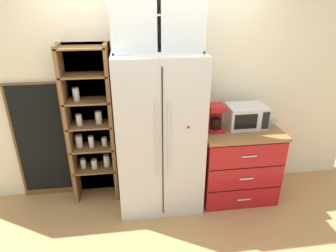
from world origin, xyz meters
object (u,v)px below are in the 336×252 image
object	(u,v)px
microwave	(246,116)
bottle_amber	(239,118)
coffee_maker	(215,117)
mug_sage	(271,122)
mug_red	(239,123)
chalkboard_menu	(41,142)
refrigerator	(159,134)

from	to	relation	value
microwave	bottle_amber	world-z (taller)	microwave
coffee_maker	mug_sage	xyz separation A→B (m)	(0.68, 0.01, -0.11)
mug_red	chalkboard_menu	bearing A→B (deg)	173.65
chalkboard_menu	refrigerator	bearing A→B (deg)	-12.86
mug_red	bottle_amber	size ratio (longest dim) A/B	0.50
microwave	coffee_maker	xyz separation A→B (m)	(-0.38, -0.04, 0.03)
coffee_maker	bottle_amber	xyz separation A→B (m)	(0.31, 0.06, -0.05)
refrigerator	mug_sage	size ratio (longest dim) A/B	16.20
chalkboard_menu	mug_red	bearing A→B (deg)	-6.35
refrigerator	mug_sage	world-z (taller)	refrigerator
coffee_maker	mug_sage	size ratio (longest dim) A/B	2.81
coffee_maker	refrigerator	bearing A→B (deg)	-178.43
refrigerator	microwave	xyz separation A→B (m)	(1.01, 0.06, 0.14)
refrigerator	microwave	world-z (taller)	refrigerator
mug_sage	mug_red	distance (m)	0.37
microwave	coffee_maker	world-z (taller)	coffee_maker
refrigerator	chalkboard_menu	bearing A→B (deg)	167.14
microwave	coffee_maker	bearing A→B (deg)	-173.61
refrigerator	bottle_amber	xyz separation A→B (m)	(0.94, 0.07, 0.11)
bottle_amber	mug_red	bearing A→B (deg)	-85.05
mug_sage	mug_red	world-z (taller)	mug_sage
mug_sage	refrigerator	bearing A→B (deg)	-178.85
mug_sage	mug_red	size ratio (longest dim) A/B	0.89
microwave	refrigerator	bearing A→B (deg)	-176.64
refrigerator	coffee_maker	world-z (taller)	refrigerator
mug_sage	mug_red	xyz separation A→B (m)	(-0.37, 0.03, -0.00)
mug_sage	bottle_amber	size ratio (longest dim) A/B	0.45
refrigerator	mug_red	bearing A→B (deg)	3.26
mug_red	chalkboard_menu	size ratio (longest dim) A/B	0.09
chalkboard_menu	bottle_amber	bearing A→B (deg)	-5.88
refrigerator	coffee_maker	bearing A→B (deg)	1.57
coffee_maker	mug_red	size ratio (longest dim) A/B	2.50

